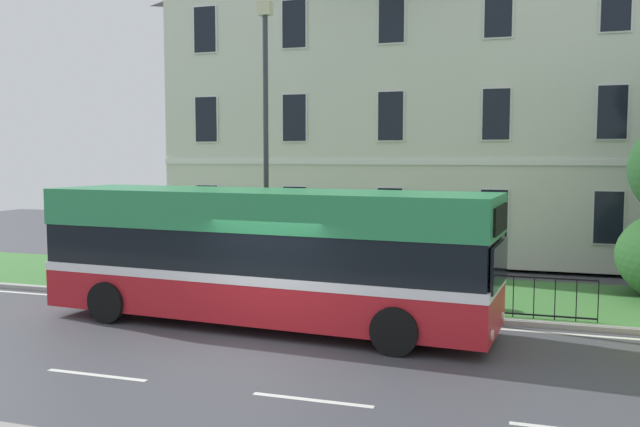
{
  "coord_description": "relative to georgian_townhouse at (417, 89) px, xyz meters",
  "views": [
    {
      "loc": [
        5.29,
        -11.67,
        3.86
      ],
      "look_at": [
        -0.05,
        5.02,
        2.35
      ],
      "focal_mm": 38.1,
      "sensor_mm": 36.0,
      "label": 1
    }
  ],
  "objects": [
    {
      "name": "ground_plane",
      "position": [
        -0.5,
        -15.46,
        -6.57
      ],
      "size": [
        60.0,
        56.0,
        0.18
      ],
      "color": "#42434A"
    },
    {
      "name": "georgian_townhouse",
      "position": [
        0.0,
        0.0,
        0.0
      ],
      "size": [
        17.7,
        10.74,
        12.8
      ],
      "color": "silver",
      "rests_on": "ground_plane"
    },
    {
      "name": "iron_verge_railing",
      "position": [
        0.0,
        -12.04,
        -5.93
      ],
      "size": [
        12.34,
        0.04,
        0.97
      ],
      "color": "black",
      "rests_on": "ground_plane"
    },
    {
      "name": "single_decker_bus",
      "position": [
        -1.06,
        -14.02,
        -4.93
      ],
      "size": [
        10.58,
        3.27,
        3.07
      ],
      "rotation": [
        0.0,
        0.0,
        -0.08
      ],
      "color": "red",
      "rests_on": "ground_plane"
    },
    {
      "name": "street_lamp_post",
      "position": [
        -2.18,
        -11.13,
        -2.04
      ],
      "size": [
        0.36,
        0.24,
        7.78
      ],
      "color": "#333338",
      "rests_on": "ground_plane"
    },
    {
      "name": "litter_bin",
      "position": [
        2.85,
        -11.19,
        -5.9
      ],
      "size": [
        0.51,
        0.51,
        1.06
      ],
      "color": "#23472D",
      "rests_on": "ground_plane"
    }
  ]
}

